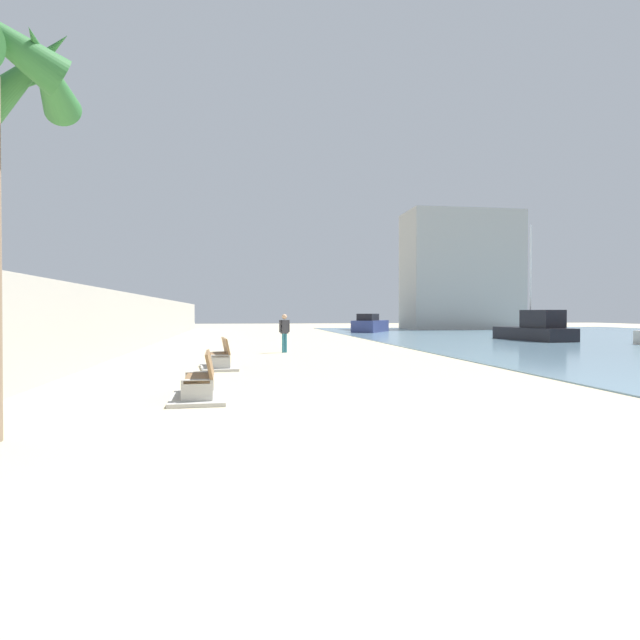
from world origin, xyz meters
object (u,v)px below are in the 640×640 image
(bench_far, at_px, (219,361))
(boat_far_right, at_px, (536,329))
(boat_distant, at_px, (370,325))
(bench_near, at_px, (200,388))
(person_walking, at_px, (284,330))

(bench_far, xyz_separation_m, boat_far_right, (19.15, 13.90, 0.52))
(bench_far, relative_size, boat_distant, 0.42)
(bench_near, bearing_deg, bench_far, 88.35)
(boat_far_right, height_order, boat_distant, boat_far_right)
(person_walking, relative_size, boat_far_right, 0.23)
(bench_far, distance_m, person_walking, 7.02)
(bench_near, xyz_separation_m, boat_distant, (12.46, 35.59, 0.45))
(boat_far_right, bearing_deg, bench_near, -134.11)
(bench_near, distance_m, boat_far_right, 27.78)
(person_walking, distance_m, boat_far_right, 18.13)
(boat_distant, bearing_deg, person_walking, -112.71)
(bench_far, relative_size, boat_far_right, 0.30)
(bench_far, bearing_deg, boat_distant, 67.42)
(bench_near, distance_m, boat_distant, 37.71)
(bench_far, bearing_deg, bench_near, -91.65)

